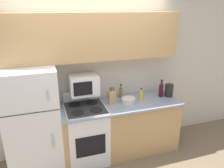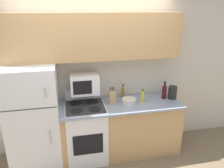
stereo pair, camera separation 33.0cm
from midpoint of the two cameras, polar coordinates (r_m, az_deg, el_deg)
ground_plane at (r=3.64m, az=0.13°, el=-20.76°), size 12.00×12.00×0.00m
wall_back at (r=3.61m, az=-2.15°, el=2.14°), size 8.00×0.05×2.55m
lower_cabinets at (r=3.70m, az=4.81°, el=-11.45°), size 1.92×0.68×0.90m
refrigerator at (r=3.43m, az=-17.11°, el=-8.39°), size 0.74×0.67×1.59m
upper_cabinets at (r=3.29m, az=-1.73°, el=12.25°), size 2.66×0.31×0.69m
stove at (r=3.58m, az=-4.16°, el=-12.24°), size 0.61×0.66×1.07m
microwave at (r=3.38m, az=-4.47°, el=0.01°), size 0.43×0.34×0.30m
knife_block at (r=3.44m, az=2.77°, el=-3.47°), size 0.10×0.10×0.28m
bowl at (r=3.49m, az=7.15°, el=-4.45°), size 0.23×0.23×0.08m
bottle_wine_red at (r=3.77m, az=15.95°, el=-2.04°), size 0.08×0.08×0.30m
bottle_vinegar at (r=3.67m, az=5.41°, el=-2.31°), size 0.06×0.06×0.24m
bottle_cooking_spray at (r=3.56m, az=10.63°, el=-3.41°), size 0.06×0.06×0.22m
kettle at (r=3.81m, az=17.94°, el=-2.18°), size 0.14×0.14×0.24m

